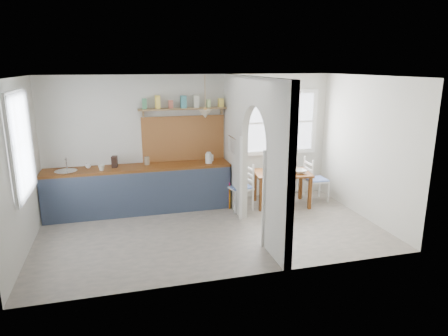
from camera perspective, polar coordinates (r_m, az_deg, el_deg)
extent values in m
cube|color=gray|center=(6.97, -1.67, -8.95)|extent=(5.80, 3.20, 0.01)
cube|color=beige|center=(6.40, -1.85, 12.94)|extent=(5.80, 3.20, 0.01)
cube|color=beige|center=(8.10, -4.37, 3.98)|extent=(5.80, 0.01, 2.60)
cube|color=beige|center=(5.07, 2.41, -2.42)|extent=(5.80, 0.01, 2.60)
cube|color=beige|center=(6.56, -27.24, -0.12)|extent=(0.01, 3.20, 2.60)
cube|color=beige|center=(7.74, 19.64, 2.68)|extent=(0.01, 3.20, 2.60)
cube|color=beige|center=(5.67, 7.97, -0.72)|extent=(0.12, 0.80, 2.60)
cube|color=beige|center=(7.69, 1.62, 3.45)|extent=(0.12, 1.20, 2.60)
cube|color=beige|center=(6.44, 4.74, 8.22)|extent=(0.12, 1.20, 1.05)
cube|color=brown|center=(7.77, -12.10, 0.03)|extent=(3.50, 0.60, 0.05)
cube|color=#2D3547|center=(7.62, -11.80, -3.76)|extent=(3.50, 0.03, 0.85)
cube|color=#40251B|center=(7.94, -11.95, -3.02)|extent=(3.46, 0.45, 0.85)
cylinder|color=silver|center=(7.82, -21.65, -0.48)|extent=(0.40, 0.40, 0.02)
cube|color=#9D652A|center=(8.03, -5.78, 4.22)|extent=(1.65, 0.03, 0.90)
cube|color=#A1794A|center=(7.86, -5.79, 8.42)|extent=(1.75, 0.20, 0.03)
cube|color=#367D4C|center=(7.77, -11.31, 8.92)|extent=(0.09, 0.09, 0.18)
cube|color=yellow|center=(7.79, -9.46, 9.02)|extent=(0.09, 0.09, 0.18)
cube|color=#9D4933|center=(7.81, -7.63, 9.11)|extent=(0.09, 0.09, 0.18)
cube|color=teal|center=(7.85, -5.81, 9.18)|extent=(0.09, 0.09, 0.18)
cube|color=beige|center=(7.89, -4.01, 9.25)|extent=(0.09, 0.09, 0.18)
cube|color=#9EB96F|center=(7.95, -2.23, 9.31)|extent=(0.09, 0.09, 0.18)
cube|color=gold|center=(8.00, -0.47, 9.36)|extent=(0.09, 0.09, 0.18)
cone|color=beige|center=(7.60, -2.69, 7.74)|extent=(0.26, 0.26, 0.16)
cylinder|color=silver|center=(7.54, 1.18, 4.39)|extent=(0.02, 0.50, 0.02)
imported|color=silver|center=(7.63, -17.10, 0.06)|extent=(0.12, 0.12, 0.11)
imported|color=silver|center=(7.89, -18.82, 0.29)|extent=(0.13, 0.13, 0.08)
cube|color=#40251B|center=(7.78, -15.37, 0.85)|extent=(0.12, 0.15, 0.21)
cylinder|color=gray|center=(7.85, -10.96, 1.02)|extent=(0.12, 0.12, 0.16)
cube|color=#BC2C7F|center=(7.89, 0.79, -3.97)|extent=(0.02, 0.03, 0.53)
cube|color=#CC7005|center=(7.88, 0.82, -4.17)|extent=(0.02, 0.03, 0.49)
imported|color=silver|center=(8.08, 10.74, -0.46)|extent=(0.28, 0.28, 0.07)
imported|color=#74A46E|center=(7.82, 7.39, -0.70)|extent=(0.13, 0.13, 0.10)
cylinder|color=#2D2929|center=(7.89, 6.45, -0.87)|extent=(0.20, 0.20, 0.01)
imported|color=#5D4567|center=(8.31, 8.33, 0.47)|extent=(0.22, 0.22, 0.18)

